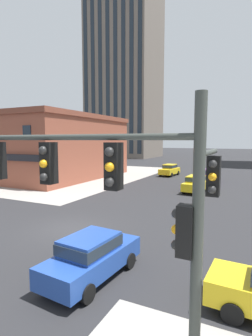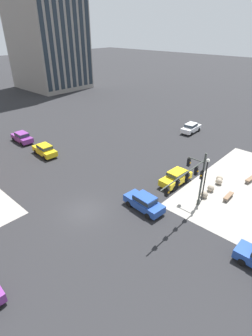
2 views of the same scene
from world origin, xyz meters
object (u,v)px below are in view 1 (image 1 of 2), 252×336
Objects in this scene: traffic_signal_main at (104,201)px; car_main_northbound_far at (196,183)px; car_cross_eastbound at (170,169)px; car_cross_westbound at (209,175)px; car_cross_far at (92,255)px.

traffic_signal_main is 1.66× the size of car_main_northbound_far.
car_cross_eastbound is 7.41m from car_cross_westbound.
car_main_northbound_far is at bearing 96.45° from traffic_signal_main.
traffic_signal_main reaches higher than car_cross_westbound.
traffic_signal_main reaches higher than car_cross_far.
traffic_signal_main is at bearing -83.55° from car_main_northbound_far.
car_cross_eastbound is (-8.54, 33.26, -3.08)m from traffic_signal_main.
car_main_northbound_far and car_cross_westbound have the same top height.
traffic_signal_main is 29.50m from car_cross_westbound.
car_main_northbound_far is 12.55m from car_cross_eastbound.
car_cross_eastbound is 1.02× the size of car_cross_westbound.
car_cross_eastbound is 1.00× the size of car_cross_far.
car_main_northbound_far is 1.00× the size of car_cross_eastbound.
car_cross_eastbound is at bearing 118.68° from car_main_northbound_far.
car_cross_westbound is at bearing 88.29° from car_main_northbound_far.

